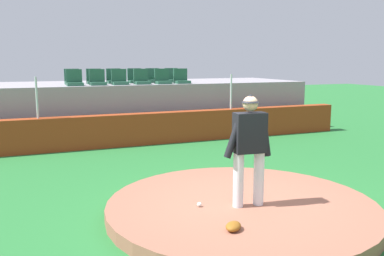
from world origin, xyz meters
TOP-DOWN VIEW (x-y plane):
  - ground_plane at (0.00, 0.00)m, footprint 60.00×60.00m
  - pitchers_mound at (0.00, 0.00)m, footprint 4.42×4.42m
  - pitcher at (0.01, -0.20)m, footprint 0.80×0.31m
  - baseball at (-0.74, 0.04)m, footprint 0.07×0.07m
  - fielding_glove at (-0.66, -0.98)m, footprint 0.35×0.36m
  - brick_barrier at (0.00, 6.16)m, footprint 13.86×0.40m
  - fence_post_left at (-2.90, 6.16)m, footprint 0.06×0.06m
  - fence_post_right at (2.99, 6.16)m, footprint 0.06×0.06m
  - bleacher_platform at (0.00, 8.79)m, footprint 12.92×3.80m
  - stadium_chair_0 at (-1.76, 7.42)m, footprint 0.48×0.44m
  - stadium_chair_1 at (-1.05, 7.44)m, footprint 0.48×0.44m
  - stadium_chair_2 at (-0.35, 7.44)m, footprint 0.48×0.44m
  - stadium_chair_3 at (0.37, 7.44)m, footprint 0.48×0.44m
  - stadium_chair_4 at (1.07, 7.39)m, footprint 0.48×0.44m
  - stadium_chair_5 at (1.74, 7.39)m, footprint 0.48×0.44m
  - stadium_chair_6 at (-1.73, 8.33)m, footprint 0.48×0.44m
  - stadium_chair_7 at (-1.02, 8.29)m, footprint 0.48×0.44m
  - stadium_chair_8 at (-0.36, 8.30)m, footprint 0.48×0.44m
  - stadium_chair_9 at (0.38, 8.33)m, footprint 0.48×0.44m
  - stadium_chair_10 at (1.03, 8.32)m, footprint 0.48×0.44m
  - stadium_chair_11 at (1.74, 8.33)m, footprint 0.48×0.44m

SIDE VIEW (x-z plane):
  - ground_plane at x=0.00m, z-range 0.00..0.00m
  - pitchers_mound at x=0.00m, z-range 0.00..0.21m
  - baseball at x=-0.74m, z-range 0.21..0.28m
  - fielding_glove at x=-0.66m, z-range 0.21..0.32m
  - brick_barrier at x=0.00m, z-range 0.00..0.94m
  - bleacher_platform at x=0.00m, z-range 0.00..1.74m
  - pitcher at x=0.01m, z-range 0.35..2.13m
  - fence_post_left at x=-2.90m, z-range 0.94..2.08m
  - fence_post_right at x=2.99m, z-range 0.94..2.08m
  - stadium_chair_0 at x=-1.76m, z-range 1.64..2.14m
  - stadium_chair_1 at x=-1.05m, z-range 1.64..2.14m
  - stadium_chair_2 at x=-0.35m, z-range 1.64..2.14m
  - stadium_chair_3 at x=0.37m, z-range 1.64..2.14m
  - stadium_chair_4 at x=1.07m, z-range 1.64..2.14m
  - stadium_chair_5 at x=1.74m, z-range 1.64..2.14m
  - stadium_chair_6 at x=-1.73m, z-range 1.64..2.14m
  - stadium_chair_7 at x=-1.02m, z-range 1.64..2.14m
  - stadium_chair_8 at x=-0.36m, z-range 1.64..2.14m
  - stadium_chair_9 at x=0.38m, z-range 1.64..2.14m
  - stadium_chair_10 at x=1.03m, z-range 1.64..2.14m
  - stadium_chair_11 at x=1.74m, z-range 1.64..2.14m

